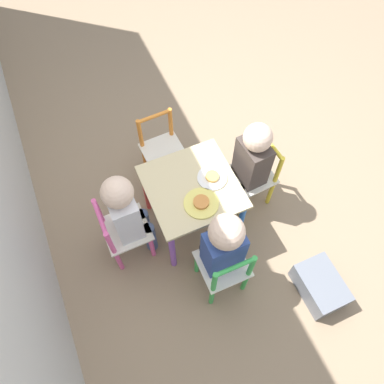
{
  "coord_description": "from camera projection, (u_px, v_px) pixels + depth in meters",
  "views": [
    {
      "loc": [
        -0.99,
        0.43,
        2.26
      ],
      "look_at": [
        0.0,
        0.0,
        0.4
      ],
      "focal_mm": 35.0,
      "sensor_mm": 36.0,
      "label": 1
    }
  ],
  "objects": [
    {
      "name": "kids_table",
      "position": [
        192.0,
        193.0,
        2.16
      ],
      "size": [
        0.51,
        0.51,
        0.47
      ],
      "color": "beige",
      "rests_on": "ground_plane"
    },
    {
      "name": "child_left",
      "position": [
        222.0,
        245.0,
        1.92
      ],
      "size": [
        0.22,
        0.2,
        0.75
      ],
      "rotation": [
        0.0,
        0.0,
        1.57
      ],
      "color": "#38383D",
      "rests_on": "ground_plane"
    },
    {
      "name": "plate_left",
      "position": [
        201.0,
        203.0,
        2.03
      ],
      "size": [
        0.19,
        0.19,
        0.03
      ],
      "color": "#EADB66",
      "rests_on": "kids_table"
    },
    {
      "name": "storage_bin",
      "position": [
        320.0,
        286.0,
        2.2
      ],
      "size": [
        0.31,
        0.22,
        0.16
      ],
      "color": "slate",
      "rests_on": "ground_plane"
    },
    {
      "name": "chair_pink",
      "position": [
        123.0,
        232.0,
        2.18
      ],
      "size": [
        0.26,
        0.26,
        0.52
      ],
      "rotation": [
        0.0,
        0.0,
        0.01
      ],
      "color": "silver",
      "rests_on": "ground_plane"
    },
    {
      "name": "chair_green",
      "position": [
        224.0,
        269.0,
        2.07
      ],
      "size": [
        0.26,
        0.26,
        0.52
      ],
      "rotation": [
        0.0,
        0.0,
        1.57
      ],
      "color": "silver",
      "rests_on": "ground_plane"
    },
    {
      "name": "child_back",
      "position": [
        127.0,
        212.0,
        2.02
      ],
      "size": [
        0.2,
        0.22,
        0.76
      ],
      "rotation": [
        0.0,
        0.0,
        0.01
      ],
      "color": "#4C608E",
      "rests_on": "ground_plane"
    },
    {
      "name": "ground_plane",
      "position": [
        192.0,
        222.0,
        2.5
      ],
      "size": [
        6.0,
        6.0,
        0.0
      ],
      "primitive_type": "plane",
      "color": "#8C755B"
    },
    {
      "name": "chair_orange",
      "position": [
        162.0,
        151.0,
        2.48
      ],
      "size": [
        0.27,
        0.27,
        0.52
      ],
      "rotation": [
        0.0,
        0.0,
        -1.53
      ],
      "color": "silver",
      "rests_on": "ground_plane"
    },
    {
      "name": "chair_yellow",
      "position": [
        254.0,
        175.0,
        2.38
      ],
      "size": [
        0.28,
        0.28,
        0.52
      ],
      "rotation": [
        0.0,
        0.0,
        -3.07
      ],
      "color": "silver",
      "rests_on": "ground_plane"
    },
    {
      "name": "child_front",
      "position": [
        250.0,
        161.0,
        2.2
      ],
      "size": [
        0.21,
        0.22,
        0.74
      ],
      "rotation": [
        0.0,
        0.0,
        -3.07
      ],
      "color": "#4C608E",
      "rests_on": "ground_plane"
    },
    {
      "name": "plate_front",
      "position": [
        212.0,
        177.0,
        2.11
      ],
      "size": [
        0.17,
        0.17,
        0.03
      ],
      "color": "white",
      "rests_on": "kids_table"
    }
  ]
}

